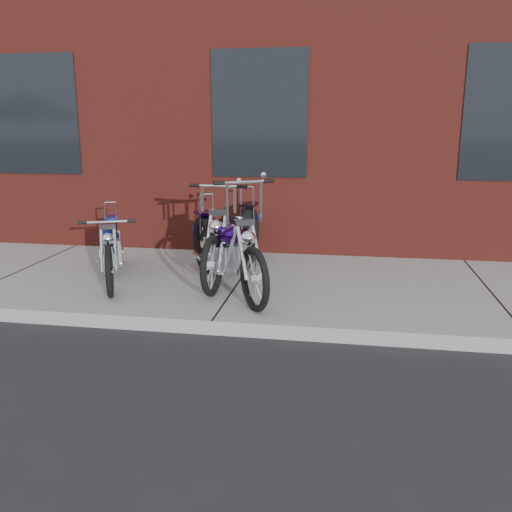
# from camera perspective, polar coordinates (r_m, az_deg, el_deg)

# --- Properties ---
(ground) EXTENTS (120.00, 120.00, 0.00)m
(ground) POSITION_cam_1_polar(r_m,az_deg,el_deg) (5.52, -4.65, -8.31)
(ground) COLOR black
(ground) RESTS_ON ground
(sidewalk) EXTENTS (22.00, 3.00, 0.15)m
(sidewalk) POSITION_cam_1_polar(r_m,az_deg,el_deg) (6.88, -1.65, -3.10)
(sidewalk) COLOR gray
(sidewalk) RESTS_ON ground
(building_brick) EXTENTS (22.00, 10.00, 8.00)m
(building_brick) POSITION_cam_1_polar(r_m,az_deg,el_deg) (13.16, 4.07, 22.20)
(building_brick) COLOR maroon
(building_brick) RESTS_ON ground
(chopper_purple) EXTENTS (1.38, 2.09, 1.35)m
(chopper_purple) POSITION_cam_1_polar(r_m,az_deg,el_deg) (6.42, -3.26, 0.37)
(chopper_purple) COLOR black
(chopper_purple) RESTS_ON sidewalk
(chopper_blue) EXTENTS (0.88, 1.94, 0.89)m
(chopper_blue) POSITION_cam_1_polar(r_m,az_deg,el_deg) (7.05, -14.99, 0.60)
(chopper_blue) COLOR black
(chopper_blue) RESTS_ON sidewalk
(chopper_third) EXTENTS (0.60, 2.46, 1.25)m
(chopper_third) POSITION_cam_1_polar(r_m,az_deg,el_deg) (6.99, -2.31, 1.57)
(chopper_third) COLOR black
(chopper_third) RESTS_ON sidewalk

